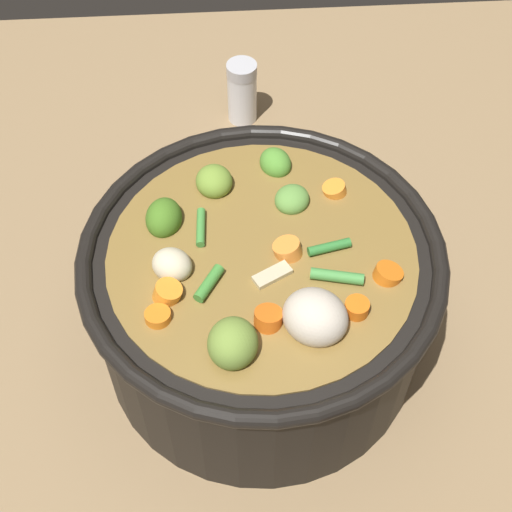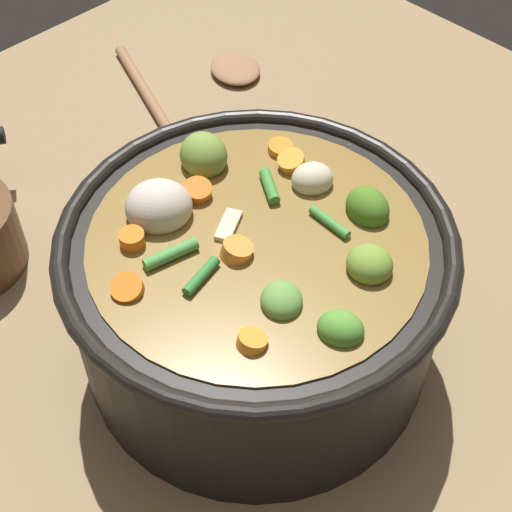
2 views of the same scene
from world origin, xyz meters
TOP-DOWN VIEW (x-y plane):
  - ground_plane at (0.00, 0.00)m, footprint 1.10×1.10m
  - cooking_pot at (-0.00, 0.00)m, footprint 0.31×0.31m
  - wooden_spoon at (-0.32, 0.23)m, footprint 0.19×0.19m

SIDE VIEW (x-z plane):
  - ground_plane at x=0.00m, z-range 0.00..0.00m
  - wooden_spoon at x=-0.32m, z-range 0.00..0.01m
  - cooking_pot at x=0.00m, z-range -0.01..0.16m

